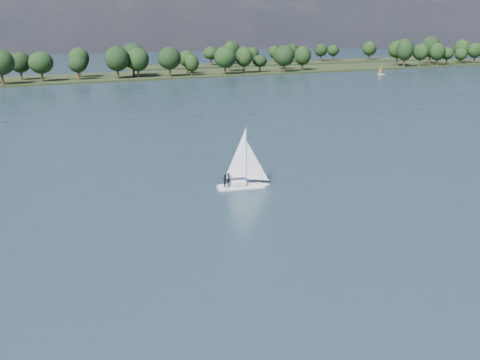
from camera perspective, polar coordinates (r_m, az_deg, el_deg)
name	(u,v)px	position (r m, az deg, el deg)	size (l,w,h in m)	color
ground	(110,121)	(128.88, -13.66, 6.08)	(700.00, 700.00, 0.00)	#233342
far_shore	(39,81)	(238.25, -20.67, 9.86)	(660.00, 40.00, 1.50)	black
far_shore_back	(298,63)	(342.41, 6.16, 12.32)	(220.00, 30.00, 1.40)	black
sailboat	(241,171)	(72.10, 0.11, 1.01)	(6.97, 3.25, 8.85)	silver
dinghy_orange	(381,72)	(262.98, 14.83, 11.07)	(3.24, 2.04, 4.83)	silver
treeline	(25,62)	(232.79, -21.99, 11.63)	(563.31, 73.64, 18.57)	black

